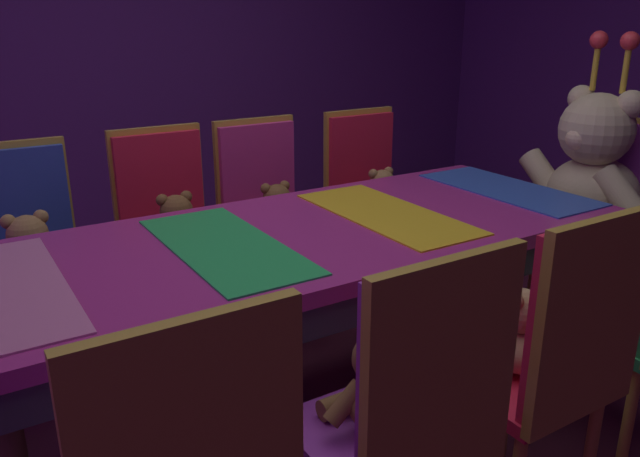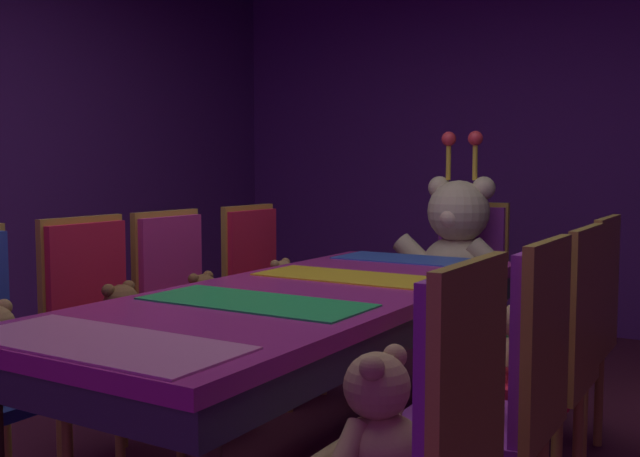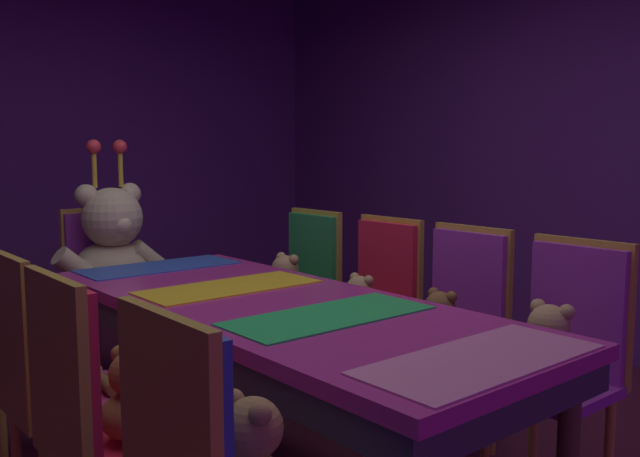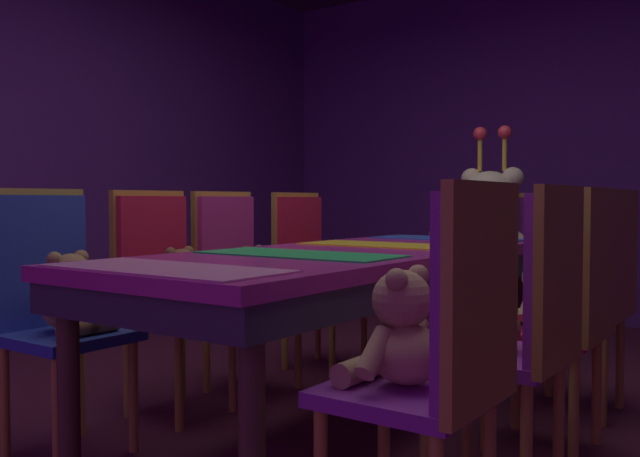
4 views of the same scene
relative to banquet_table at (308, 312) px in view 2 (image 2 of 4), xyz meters
The scene contains 18 objects.
wall_back 3.29m from the banquet_table, 90.00° to the left, with size 5.20×0.12×2.80m, color #59267F.
banquet_table is the anchor object (origin of this frame).
chair_left_1 0.87m from the banquet_table, 164.12° to the right, with size 0.42×0.41×0.98m.
teddy_left_1 0.74m from the banquet_table, 161.05° to the right, with size 0.23×0.30×0.28m.
chair_left_2 0.86m from the banquet_table, 164.14° to the left, with size 0.42×0.41×0.98m.
teddy_left_2 0.73m from the banquet_table, 161.08° to the left, with size 0.21×0.28×0.26m.
chair_left_3 1.15m from the banquet_table, 134.40° to the left, with size 0.42×0.41×0.98m.
teddy_left_3 1.06m from the banquet_table, 128.89° to the left, with size 0.21×0.27×0.26m.
chair_right_0 1.12m from the banquet_table, 43.59° to the right, with size 0.42×0.41×0.98m.
teddy_right_0 1.02m from the banquet_table, 49.24° to the right, with size 0.26×0.33×0.31m.
chair_right_1 0.87m from the banquet_table, 15.73° to the right, with size 0.42×0.41×0.98m.
teddy_right_1 0.74m from the banquet_table, 18.75° to the right, with size 0.22×0.28×0.27m.
chair_right_2 0.88m from the banquet_table, 17.63° to the left, with size 0.42×0.41×0.98m.
teddy_right_2 0.75m from the banquet_table, 20.95° to the left, with size 0.22×0.28×0.26m.
chair_right_3 1.15m from the banquet_table, 45.47° to the left, with size 0.42×0.41×0.98m.
teddy_right_3 1.05m from the banquet_table, 51.10° to the left, with size 0.25×0.32×0.30m.
throne_chair 1.69m from the banquet_table, 90.00° to the left, with size 0.41×0.42×0.98m.
king_teddy_bear 1.52m from the banquet_table, 90.00° to the left, with size 0.71×0.55×0.92m.
Camera 2 is at (1.40, -2.23, 1.18)m, focal length 41.22 mm.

